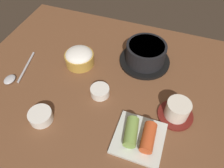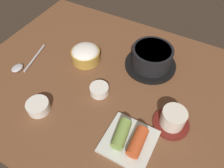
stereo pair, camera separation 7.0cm
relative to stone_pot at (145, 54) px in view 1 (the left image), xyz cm
name	(u,v)px [view 1 (the left image)]	position (x,y,z in cm)	size (l,w,h in cm)	color
dining_table	(109,86)	(-9.10, -14.91, -4.98)	(100.00, 76.00, 2.00)	brown
stone_pot	(145,54)	(0.00, 0.00, 0.00)	(18.94, 18.94, 8.15)	black
rice_bowl	(79,57)	(-22.76, -8.91, -0.85)	(10.76, 10.76, 6.28)	#B78C38
tea_cup_with_saucer	(177,111)	(14.82, -20.04, -1.05)	(10.96, 10.96, 6.41)	maroon
banchan_cup_center	(100,91)	(-10.22, -20.07, -2.35)	(6.31, 6.31, 3.00)	white
kimchi_plate	(139,136)	(6.22, -31.36, -2.23)	(14.06, 14.06, 4.66)	silver
side_bowl_near	(41,116)	(-23.54, -34.98, -2.22)	(7.15, 7.15, 3.27)	white
spoon	(15,75)	(-41.88, -22.84, -3.36)	(5.50, 17.48, 1.35)	#B7B7BC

